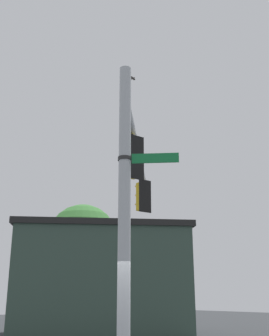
{
  "coord_description": "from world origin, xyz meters",
  "views": [
    {
      "loc": [
        -5.03,
        -7.35,
        1.79
      ],
      "look_at": [
        1.76,
        2.07,
        5.38
      ],
      "focal_mm": 44.85,
      "sensor_mm": 36.0,
      "label": 1
    }
  ],
  "objects_px": {
    "traffic_light_mid_inner": "(142,197)",
    "bird_flying": "(133,78)",
    "street_name_sign": "(139,159)",
    "traffic_light_nearest_pole": "(131,158)"
  },
  "relations": [
    {
      "from": "traffic_light_nearest_pole",
      "to": "street_name_sign",
      "type": "bearing_deg",
      "value": -119.76
    },
    {
      "from": "traffic_light_mid_inner",
      "to": "bird_flying",
      "type": "distance_m",
      "value": 4.6
    },
    {
      "from": "traffic_light_nearest_pole",
      "to": "traffic_light_mid_inner",
      "type": "xyz_separation_m",
      "value": [
        2.92,
        3.43,
        0.0
      ]
    },
    {
      "from": "traffic_light_mid_inner",
      "to": "bird_flying",
      "type": "height_order",
      "value": "bird_flying"
    },
    {
      "from": "traffic_light_nearest_pole",
      "to": "street_name_sign",
      "type": "height_order",
      "value": "traffic_light_nearest_pole"
    },
    {
      "from": "traffic_light_nearest_pole",
      "to": "traffic_light_mid_inner",
      "type": "height_order",
      "value": "same"
    },
    {
      "from": "traffic_light_nearest_pole",
      "to": "bird_flying",
      "type": "relative_size",
      "value": 5.33
    },
    {
      "from": "traffic_light_mid_inner",
      "to": "bird_flying",
      "type": "xyz_separation_m",
      "value": [
        -2.31,
        -2.63,
        2.99
      ]
    },
    {
      "from": "traffic_light_mid_inner",
      "to": "street_name_sign",
      "type": "xyz_separation_m",
      "value": [
        -3.84,
        -5.04,
        -0.62
      ]
    },
    {
      "from": "street_name_sign",
      "to": "traffic_light_nearest_pole",
      "type": "bearing_deg",
      "value": 60.24
    }
  ]
}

